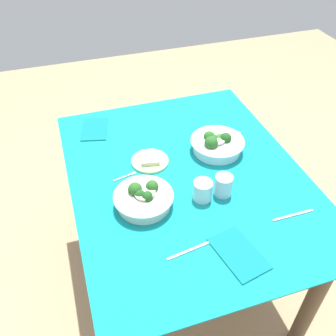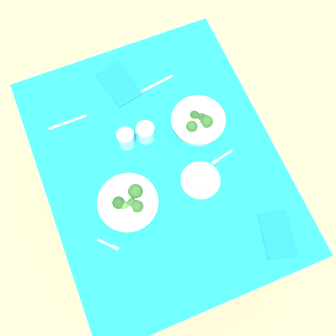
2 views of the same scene
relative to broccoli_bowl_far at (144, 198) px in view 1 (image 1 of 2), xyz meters
name	(u,v)px [view 1 (image 1 of 2)]	position (x,y,z in m)	size (l,w,h in m)	color
ground_plane	(183,273)	(0.11, -0.23, -0.81)	(6.00, 6.00, 0.00)	tan
dining_table	(187,194)	(0.11, -0.23, -0.15)	(1.30, 1.03, 0.77)	teal
broccoli_bowl_far	(144,198)	(0.00, 0.00, 0.00)	(0.24, 0.24, 0.10)	silver
broccoli_bowl_near	(217,144)	(0.24, -0.43, 0.00)	(0.26, 0.26, 0.11)	white
bread_side_plate	(150,160)	(0.25, -0.10, -0.03)	(0.17, 0.17, 0.03)	#B7D684
water_glass_center	(223,185)	(-0.04, -0.33, 0.01)	(0.07, 0.07, 0.09)	silver
water_glass_side	(203,190)	(-0.04, -0.24, 0.01)	(0.08, 0.08, 0.09)	silver
fork_by_far_bowl	(126,176)	(0.19, 0.03, -0.03)	(0.03, 0.11, 0.00)	#B7B7BC
fork_by_near_bowl	(231,130)	(0.37, -0.56, -0.03)	(0.08, 0.07, 0.00)	#B7B7BC
table_knife_left	(190,250)	(-0.27, -0.10, -0.03)	(0.19, 0.01, 0.00)	#B7B7BC
table_knife_right	(293,215)	(-0.24, -0.55, -0.03)	(0.18, 0.01, 0.00)	#B7B7BC
napkin_folded_upper	(238,253)	(-0.34, -0.26, -0.03)	(0.22, 0.13, 0.01)	#0F777D
napkin_folded_lower	(94,129)	(0.59, 0.11, -0.03)	(0.20, 0.13, 0.01)	#0F777D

